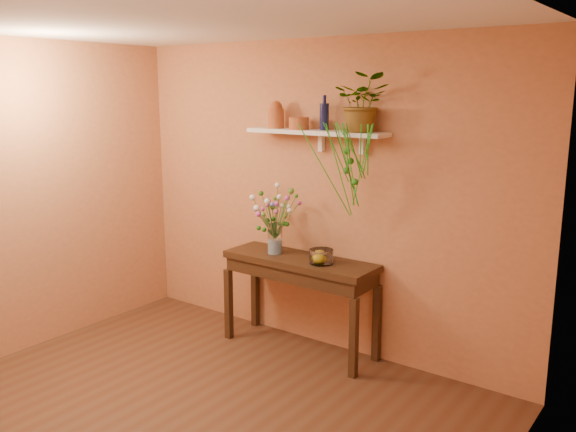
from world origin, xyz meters
TOP-DOWN VIEW (x-y plane):
  - room at (0.00, 0.00)m, footprint 4.04×4.04m
  - sideboard at (-0.03, 1.76)m, footprint 1.39×0.45m
  - wall_shelf at (0.06, 1.87)m, footprint 1.30×0.24m
  - terracotta_jug at (-0.36, 1.87)m, footprint 0.18×0.18m
  - terracotta_pot at (-0.10, 1.85)m, footprint 0.19×0.19m
  - blue_bottle at (0.12, 1.90)m, footprint 0.08×0.08m
  - spider_plant at (0.50, 1.86)m, footprint 0.52×0.49m
  - plant_fronds at (0.48, 1.70)m, footprint 0.54×0.43m
  - glass_vase at (-0.28, 1.74)m, footprint 0.13×0.13m
  - bouquet at (-0.30, 1.74)m, footprint 0.48×0.40m
  - glass_bowl at (0.22, 1.72)m, footprint 0.20×0.20m
  - lemon at (0.21, 1.71)m, footprint 0.08×0.08m
  - carton at (-0.30, 1.75)m, footprint 0.07×0.06m

SIDE VIEW (x-z plane):
  - sideboard at x=-0.03m, z-range 0.30..1.14m
  - lemon at x=0.21m, z-range 0.85..0.93m
  - glass_bowl at x=0.22m, z-range 0.84..0.96m
  - carton at x=-0.30m, z-range 0.84..0.97m
  - glass_vase at x=-0.28m, z-range 0.82..1.09m
  - bouquet at x=-0.30m, z-range 1.02..1.49m
  - room at x=0.00m, z-range 0.00..2.70m
  - plant_fronds at x=0.48m, z-range 1.33..2.09m
  - wall_shelf at x=0.06m, z-range 1.82..2.01m
  - terracotta_pot at x=-0.10m, z-range 1.94..2.04m
  - terracotta_jug at x=-0.36m, z-range 1.93..2.17m
  - blue_bottle at x=0.12m, z-range 1.91..2.20m
  - spider_plant at x=0.50m, z-range 1.94..2.40m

